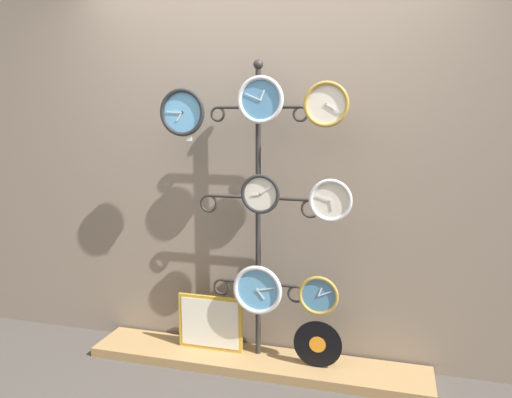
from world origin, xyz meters
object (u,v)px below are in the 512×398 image
(clock_top_center, at_px, (261,100))
(vinyl_record, at_px, (318,344))
(clock_middle_center, at_px, (261,194))
(clock_bottom_center, at_px, (258,290))
(clock_top_right, at_px, (326,104))
(clock_middle_right, at_px, (331,200))
(clock_bottom_right, at_px, (319,295))
(clock_top_left, at_px, (183,112))
(picture_frame, at_px, (210,323))
(display_stand, at_px, (258,283))

(clock_top_center, relative_size, vinyl_record, 0.93)
(clock_middle_center, xyz_separation_m, clock_bottom_center, (-0.02, 0.00, -0.61))
(clock_top_right, height_order, clock_bottom_center, clock_top_right)
(vinyl_record, bearing_deg, clock_middle_right, -16.44)
(clock_top_center, xyz_separation_m, clock_middle_center, (0.00, -0.01, -0.56))
(clock_middle_center, bearing_deg, clock_top_center, 106.59)
(clock_top_center, distance_m, clock_bottom_right, 1.22)
(clock_top_left, xyz_separation_m, clock_top_right, (0.87, 0.02, 0.04))
(clock_top_left, xyz_separation_m, clock_middle_right, (0.91, 0.01, -0.51))
(clock_middle_center, xyz_separation_m, vinyl_record, (0.36, 0.01, -0.93))
(clock_top_right, distance_m, clock_middle_right, 0.55)
(clock_top_right, height_order, vinyl_record, clock_top_right)
(clock_top_right, bearing_deg, vinyl_record, 154.97)
(clock_top_left, bearing_deg, clock_top_right, 1.15)
(picture_frame, bearing_deg, clock_bottom_right, -3.52)
(clock_middle_right, height_order, vinyl_record, clock_middle_right)
(clock_top_center, xyz_separation_m, vinyl_record, (0.36, 0.01, -1.48))
(clock_bottom_right, height_order, vinyl_record, clock_bottom_right)
(clock_top_left, bearing_deg, clock_bottom_center, 2.10)
(clock_top_right, xyz_separation_m, clock_middle_center, (-0.38, -0.00, -0.53))
(clock_middle_right, xyz_separation_m, clock_bottom_center, (-0.44, 0.01, -0.59))
(clock_top_right, distance_m, clock_bottom_right, 1.14)
(clock_middle_center, xyz_separation_m, picture_frame, (-0.36, 0.06, -0.89))
(clock_top_center, height_order, clock_middle_center, clock_top_center)
(vinyl_record, bearing_deg, display_stand, 168.47)
(clock_top_center, distance_m, vinyl_record, 1.53)
(clock_top_left, height_order, clock_middle_right, clock_top_left)
(display_stand, distance_m, clock_top_right, 1.21)
(clock_bottom_right, bearing_deg, vinyl_record, -74.89)
(clock_top_left, height_order, clock_top_center, clock_top_center)
(clock_bottom_center, bearing_deg, display_stand, 103.51)
(display_stand, relative_size, clock_middle_right, 7.60)
(clock_middle_right, height_order, clock_bottom_center, clock_middle_right)
(clock_top_left, xyz_separation_m, clock_bottom_right, (0.85, 0.03, -1.10))
(clock_bottom_center, relative_size, vinyl_record, 1.05)
(clock_middle_center, bearing_deg, vinyl_record, 1.93)
(display_stand, relative_size, clock_top_right, 7.40)
(display_stand, height_order, clock_middle_right, display_stand)
(clock_middle_center, height_order, picture_frame, clock_middle_center)
(clock_top_center, bearing_deg, clock_bottom_right, 1.57)
(clock_bottom_center, bearing_deg, clock_middle_right, -0.97)
(clock_top_right, relative_size, clock_middle_center, 1.08)
(clock_middle_right, relative_size, vinyl_record, 0.85)
(display_stand, bearing_deg, clock_middle_center, -66.68)
(clock_top_center, height_order, clock_bottom_right, clock_top_center)
(clock_bottom_right, bearing_deg, clock_top_right, -32.29)
(clock_top_left, bearing_deg, clock_top_center, 2.58)
(vinyl_record, distance_m, picture_frame, 0.73)
(clock_middle_center, distance_m, picture_frame, 0.96)
(clock_bottom_right, bearing_deg, picture_frame, 176.48)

